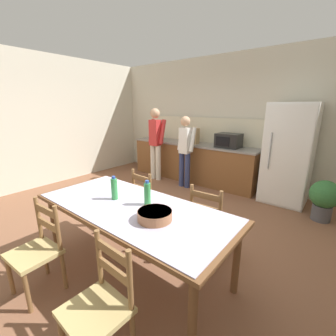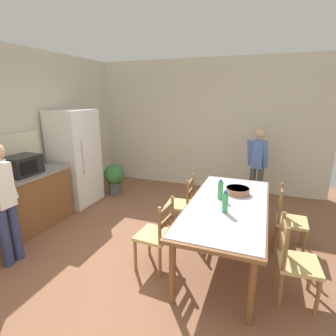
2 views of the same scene
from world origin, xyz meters
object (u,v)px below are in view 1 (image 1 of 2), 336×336
object	(u,v)px
microwave	(228,141)
chair_side_far_right	(209,221)
bottle_near_centre	(114,189)
potted_plant	(324,198)
person_at_counter	(185,148)
serving_bowl	(155,215)
refrigerator	(288,154)
person_at_sink	(156,141)
paper_bag	(194,136)
dining_table	(132,212)
chair_side_far_left	(149,200)
bottle_off_centre	(147,194)
chair_side_near_right	(100,307)
chair_side_near_left	(38,250)

from	to	relation	value
microwave	chair_side_far_right	xyz separation A→B (m)	(0.82, -2.33, -0.63)
bottle_near_centre	potted_plant	distance (m)	3.26
potted_plant	person_at_counter	bearing A→B (deg)	-178.44
serving_bowl	refrigerator	bearing A→B (deg)	81.33
refrigerator	person_at_sink	size ratio (longest dim) A/B	1.07
person_at_counter	paper_bag	bearing A→B (deg)	12.00
refrigerator	bottle_near_centre	distance (m)	3.29
microwave	serving_bowl	xyz separation A→B (m)	(0.70, -3.18, -0.24)
paper_bag	serving_bowl	bearing A→B (deg)	-63.55
person_at_sink	dining_table	bearing A→B (deg)	-143.08
chair_side_far_left	bottle_near_centre	bearing A→B (deg)	110.03
person_at_counter	dining_table	bearing A→B (deg)	-157.36
serving_bowl	person_at_counter	size ratio (longest dim) A/B	0.20
bottle_near_centre	serving_bowl	xyz separation A→B (m)	(0.67, -0.08, -0.07)
bottle_off_centre	person_at_sink	size ratio (longest dim) A/B	0.16
person_at_sink	person_at_counter	size ratio (longest dim) A/B	1.10
paper_bag	chair_side_far_right	xyz separation A→B (m)	(1.70, -2.32, -0.66)
chair_side_far_left	potted_plant	distance (m)	2.77
refrigerator	chair_side_far_left	world-z (taller)	refrigerator
bottle_near_centre	chair_side_near_right	distance (m)	1.20
paper_bag	microwave	bearing A→B (deg)	0.50
paper_bag	bottle_near_centre	world-z (taller)	paper_bag
bottle_near_centre	chair_side_near_right	xyz separation A→B (m)	(0.78, -0.79, -0.46)
dining_table	bottle_near_centre	distance (m)	0.34
refrigerator	microwave	world-z (taller)	refrigerator
person_at_sink	chair_side_near_left	bearing A→B (deg)	-156.83
paper_bag	dining_table	bearing A→B (deg)	-69.03
dining_table	potted_plant	bearing A→B (deg)	59.83
person_at_sink	person_at_counter	bearing A→B (deg)	-91.36
bottle_off_centre	person_at_counter	size ratio (longest dim) A/B	0.17
dining_table	chair_side_far_right	distance (m)	0.97
serving_bowl	person_at_sink	bearing A→B (deg)	131.22
serving_bowl	potted_plant	distance (m)	3.00
dining_table	serving_bowl	bearing A→B (deg)	-10.96
bottle_near_centre	potted_plant	world-z (taller)	bottle_near_centre
chair_side_far_left	chair_side_near_left	xyz separation A→B (m)	(-0.01, -1.56, 0.00)
microwave	dining_table	world-z (taller)	microwave
dining_table	bottle_off_centre	xyz separation A→B (m)	(0.11, 0.12, 0.20)
refrigerator	potted_plant	size ratio (longest dim) A/B	2.78
chair_side_near_left	person_at_sink	distance (m)	3.72
bottle_off_centre	person_at_sink	world-z (taller)	person_at_sink
refrigerator	chair_side_near_left	bearing A→B (deg)	-109.70
refrigerator	chair_side_near_left	distance (m)	4.13
bottle_near_centre	chair_side_near_left	size ratio (longest dim) A/B	0.30
microwave	chair_side_far_right	distance (m)	2.55
refrigerator	chair_side_far_right	size ratio (longest dim) A/B	2.04
bottle_near_centre	chair_side_far_left	size ratio (longest dim) A/B	0.30
bottle_off_centre	person_at_sink	distance (m)	3.24
bottle_near_centre	chair_side_near_left	xyz separation A→B (m)	(-0.23, -0.78, -0.46)
bottle_off_centre	chair_side_near_right	xyz separation A→B (m)	(0.39, -0.91, -0.46)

